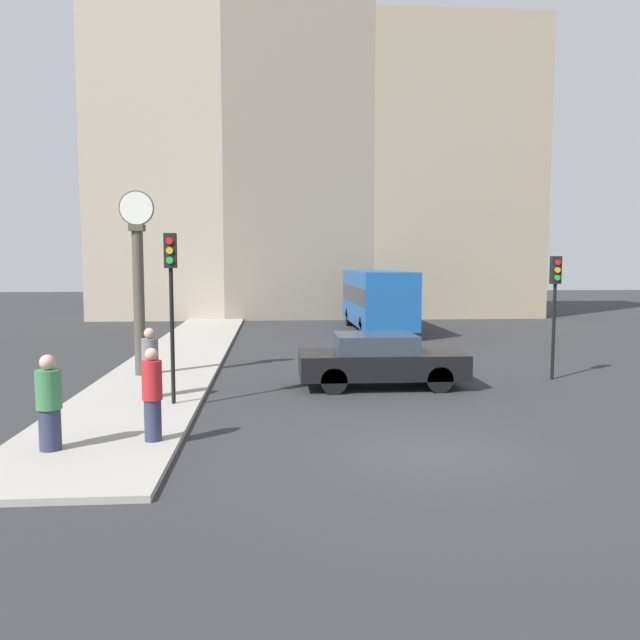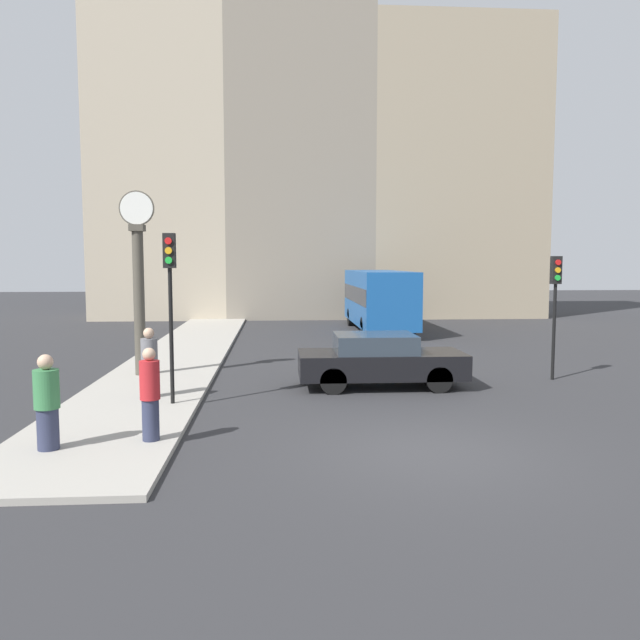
{
  "view_description": "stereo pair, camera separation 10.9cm",
  "coord_description": "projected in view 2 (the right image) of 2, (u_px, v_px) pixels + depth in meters",
  "views": [
    {
      "loc": [
        -2.68,
        -10.31,
        3.25
      ],
      "look_at": [
        -1.33,
        7.69,
        1.57
      ],
      "focal_mm": 35.0,
      "sensor_mm": 36.0,
      "label": 1
    },
    {
      "loc": [
        -2.57,
        -10.31,
        3.25
      ],
      "look_at": [
        -1.33,
        7.69,
        1.57
      ],
      "focal_mm": 35.0,
      "sensor_mm": 36.0,
      "label": 2
    }
  ],
  "objects": [
    {
      "name": "pedestrian_green_hoodie",
      "position": [
        47.0,
        403.0,
        10.43
      ],
      "size": [
        0.42,
        0.42,
        1.62
      ],
      "color": "#2D334C",
      "rests_on": "sidewalk_corner"
    },
    {
      "name": "bus_distant",
      "position": [
        379.0,
        297.0,
        29.4
      ],
      "size": [
        2.34,
        8.19,
        2.84
      ],
      "color": "#195199",
      "rests_on": "ground_plane"
    },
    {
      "name": "traffic_light_far",
      "position": [
        555.0,
        291.0,
        17.09
      ],
      "size": [
        0.26,
        0.24,
        3.42
      ],
      "color": "black",
      "rests_on": "ground_plane"
    },
    {
      "name": "pedestrian_grey_jacket",
      "position": [
        149.0,
        363.0,
        14.49
      ],
      "size": [
        0.38,
        0.38,
        1.63
      ],
      "color": "#2D334C",
      "rests_on": "sidewalk_corner"
    },
    {
      "name": "pedestrian_red_top",
      "position": [
        150.0,
        394.0,
        10.96
      ],
      "size": [
        0.35,
        0.35,
        1.65
      ],
      "color": "#2D334C",
      "rests_on": "sidewalk_corner"
    },
    {
      "name": "ground_plane",
      "position": [
        428.0,
        452.0,
        10.72
      ],
      "size": [
        120.0,
        120.0,
        0.0
      ],
      "primitive_type": "plane",
      "color": "#2D2D30"
    },
    {
      "name": "street_clock",
      "position": [
        139.0,
        283.0,
        17.24
      ],
      "size": [
        0.96,
        0.39,
        5.09
      ],
      "color": "#4C473D",
      "rests_on": "sidewalk_corner"
    },
    {
      "name": "sidewalk_corner",
      "position": [
        182.0,
        355.0,
        21.51
      ],
      "size": [
        3.03,
        26.53,
        0.11
      ],
      "primitive_type": "cube",
      "color": "#A39E93",
      "rests_on": "ground_plane"
    },
    {
      "name": "sedan_car",
      "position": [
        380.0,
        360.0,
        16.22
      ],
      "size": [
        4.28,
        1.84,
        1.39
      ],
      "color": "black",
      "rests_on": "ground_plane"
    },
    {
      "name": "traffic_light_near",
      "position": [
        170.0,
        282.0,
        13.68
      ],
      "size": [
        0.26,
        0.24,
        3.77
      ],
      "color": "black",
      "rests_on": "sidewalk_corner"
    },
    {
      "name": "building_row",
      "position": [
        317.0,
        168.0,
        36.64
      ],
      "size": [
        26.02,
        5.0,
        18.22
      ],
      "color": "#B7A88E",
      "rests_on": "ground_plane"
    }
  ]
}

